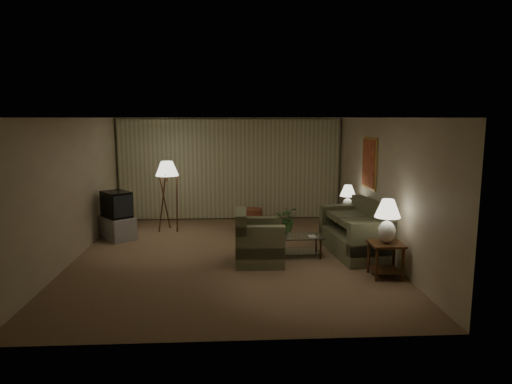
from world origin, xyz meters
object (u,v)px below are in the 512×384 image
crt_tv (116,204)px  armchair (260,242)px  table_lamp_near (387,217)px  floor_lamp (168,195)px  tv_cabinet (118,228)px  ottoman (252,216)px  coffee_table (295,243)px  side_table_near (386,253)px  vase (287,233)px  side_table_far (347,221)px  table_lamp_far (348,196)px  sofa (356,234)px

crt_tv → armchair: bearing=19.7°
table_lamp_near → floor_lamp: bearing=139.9°
tv_cabinet → ottoman: tv_cabinet is taller
armchair → floor_lamp: (-2.04, 2.61, 0.49)m
crt_tv → coffee_table: bearing=29.4°
side_table_near → vase: bearing=140.8°
tv_cabinet → table_lamp_near: bearing=23.4°
side_table_far → coffee_table: side_table_far is taller
armchair → ottoman: 3.32m
crt_tv → tv_cabinet: bearing=141.9°
side_table_near → coffee_table: side_table_near is taller
table_lamp_far → coffee_table: 2.05m
armchair → coffee_table: armchair is taller
armchair → side_table_far: 2.72m
tv_cabinet → table_lamp_far: bearing=49.4°
side_table_far → table_lamp_near: table_lamp_near is taller
ottoman → armchair: bearing=-90.1°
floor_lamp → table_lamp_far: bearing=-12.2°
armchair → crt_tv: 3.68m
armchair → coffee_table: 0.82m
vase → side_table_far: bearing=41.3°
sofa → side_table_near: bearing=0.1°
side_table_near → crt_tv: crt_tv is taller
side_table_far → coffee_table: bearing=-135.7°
sofa → ottoman: 3.45m
armchair → vase: size_ratio=7.40×
table_lamp_near → tv_cabinet: (-5.20, 2.83, -0.79)m
sofa → ottoman: (-1.95, 2.84, -0.23)m
side_table_far → crt_tv: size_ratio=0.72×
vase → sofa: bearing=4.1°
sofa → armchair: bearing=-82.7°
sofa → vase: sofa is taller
side_table_near → tv_cabinet: size_ratio=0.60×
ottoman → crt_tv: bearing=-156.3°
table_lamp_near → floor_lamp: size_ratio=0.45×
table_lamp_near → crt_tv: (-5.20, 2.83, -0.25)m
side_table_near → crt_tv: (-5.20, 2.83, 0.38)m
table_lamp_far → side_table_far: bearing=26.6°
crt_tv → ottoman: bearing=75.6°
sofa → coffee_table: (-1.24, -0.10, -0.14)m
side_table_near → tv_cabinet: (-5.20, 2.83, -0.16)m
table_lamp_near → floor_lamp: floor_lamp is taller
table_lamp_far → floor_lamp: bearing=167.8°
side_table_near → coffee_table: size_ratio=0.56×
side_table_far → armchair: bearing=-140.7°
side_table_far → vase: (-1.54, -1.35, 0.09)m
floor_lamp → coffee_table: bearing=-39.1°
table_lamp_far → vase: table_lamp_far is taller
ottoman → vase: size_ratio=4.20×
coffee_table → crt_tv: size_ratio=1.30×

